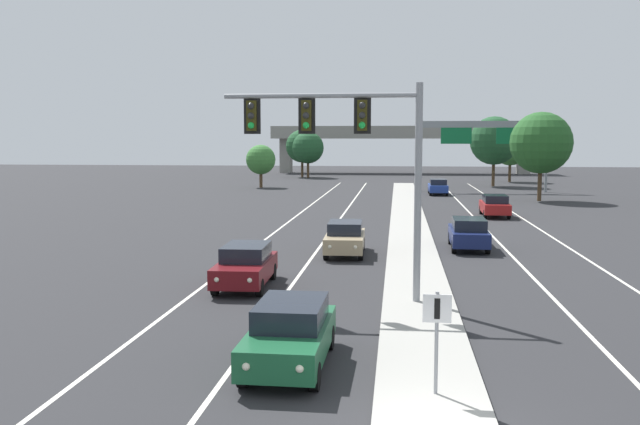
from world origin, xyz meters
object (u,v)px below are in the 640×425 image
tree_far_right_b (541,143)px  tree_far_left_a (308,148)px  overhead_signal_mast (350,142)px  tree_far_right_c (510,147)px  tree_far_left_c (302,146)px  car_receding_blue (438,187)px  tree_far_right_a (494,141)px  car_oncoming_green (290,333)px  car_oncoming_tan (345,238)px  car_receding_red (495,205)px  car_oncoming_darkred (246,265)px  median_sign_post (437,328)px  highway_sign_gantry (484,133)px  tree_far_left_b (261,160)px  car_receding_navy (469,233)px

tree_far_right_b → tree_far_left_a: (-25.55, 34.74, -0.88)m
overhead_signal_mast → tree_far_right_c: size_ratio=1.04×
tree_far_right_b → tree_far_left_c: (-26.60, 36.21, -0.68)m
car_receding_blue → tree_far_left_c: tree_far_left_c is taller
tree_far_left_a → tree_far_right_a: bearing=-32.9°
car_oncoming_green → car_oncoming_tan: bearing=89.7°
overhead_signal_mast → tree_far_right_a: tree_far_right_a is taller
car_receding_red → tree_far_right_c: tree_far_right_c is taller
car_oncoming_darkred → car_receding_red: 27.95m
overhead_signal_mast → car_receding_blue: bearing=83.1°
tree_far_left_a → car_oncoming_darkred: bearing=-84.3°
median_sign_post → car_receding_red: size_ratio=0.49×
highway_sign_gantry → tree_far_left_b: highway_sign_gantry is taller
highway_sign_gantry → tree_far_left_a: size_ratio=2.00×
overhead_signal_mast → tree_far_right_c: (16.06, 68.48, -0.90)m
tree_far_left_c → car_oncoming_darkred: bearing=-83.7°
tree_far_right_b → car_oncoming_green: bearing=-108.0°
car_receding_blue → tree_far_left_c: 35.28m
car_receding_red → tree_far_right_a: bearing=82.5°
car_oncoming_tan → tree_far_left_a: (-10.39, 65.34, 3.51)m
car_receding_red → tree_far_left_b: bearing=129.4°
car_oncoming_tan → tree_far_left_b: bearing=106.4°
overhead_signal_mast → tree_far_left_a: overhead_signal_mast is taller
car_receding_navy → tree_far_right_b: tree_far_right_b is taller
overhead_signal_mast → median_sign_post: overhead_signal_mast is taller
car_oncoming_darkred → car_oncoming_tan: bearing=67.5°
car_receding_navy → tree_far_left_b: tree_far_left_b is taller
car_receding_navy → tree_far_left_c: bearing=105.2°
car_oncoming_green → car_receding_blue: same height
car_receding_red → tree_far_left_a: tree_far_left_a is taller
car_oncoming_darkred → tree_far_right_c: 69.34m
median_sign_post → car_oncoming_tan: size_ratio=0.49×
tree_far_left_b → car_oncoming_darkred: bearing=-79.2°
car_oncoming_tan → highway_sign_gantry: (11.43, 41.26, 5.34)m
overhead_signal_mast → tree_far_right_a: 61.00m
median_sign_post → tree_far_right_a: (10.35, 68.02, 3.78)m
car_oncoming_darkred → car_receding_navy: same height
car_oncoming_darkred → tree_far_right_b: bearing=64.4°
car_receding_red → car_oncoming_green: bearing=-105.7°
car_oncoming_tan → tree_far_left_a: size_ratio=0.68×
tree_far_right_a → tree_far_left_c: tree_far_right_a is taller
car_oncoming_darkred → tree_far_left_c: (-8.27, 74.44, 3.71)m
tree_far_right_a → tree_far_left_c: (-25.12, 17.03, -0.84)m
median_sign_post → highway_sign_gantry: (8.10, 59.50, 4.58)m
car_oncoming_green → highway_sign_gantry: bearing=78.7°
overhead_signal_mast → tree_far_right_b: bearing=70.6°
car_oncoming_darkred → highway_sign_gantry: bearing=73.4°
highway_sign_gantry → tree_far_right_c: (5.54, 17.36, -1.63)m
car_receding_red → tree_far_left_b: size_ratio=0.92×
overhead_signal_mast → tree_far_left_c: size_ratio=1.04×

